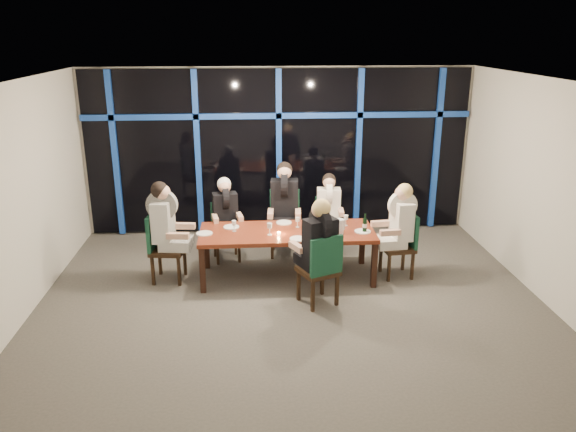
# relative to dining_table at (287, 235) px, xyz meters

# --- Properties ---
(room) EXTENTS (7.04, 7.00, 3.02)m
(room) POSITION_rel_dining_table_xyz_m (0.00, -0.80, 1.34)
(room) COLOR #56524C
(room) RESTS_ON ground
(window_wall) EXTENTS (6.86, 0.43, 2.94)m
(window_wall) POSITION_rel_dining_table_xyz_m (0.01, 2.13, 0.87)
(window_wall) COLOR black
(window_wall) RESTS_ON ground
(dining_table) EXTENTS (2.60, 1.00, 0.75)m
(dining_table) POSITION_rel_dining_table_xyz_m (0.00, 0.00, 0.00)
(dining_table) COLOR maroon
(dining_table) RESTS_ON ground
(chair_far_left) EXTENTS (0.51, 0.51, 0.94)m
(chair_far_left) POSITION_rel_dining_table_xyz_m (-0.95, 0.85, -0.16)
(chair_far_left) COLOR black
(chair_far_left) RESTS_ON ground
(chair_far_mid) EXTENTS (0.54, 0.54, 1.07)m
(chair_far_mid) POSITION_rel_dining_table_xyz_m (0.03, 1.01, -0.08)
(chair_far_mid) COLOR black
(chair_far_mid) RESTS_ON ground
(chair_far_right) EXTENTS (0.47, 0.47, 0.93)m
(chair_far_right) POSITION_rel_dining_table_xyz_m (0.76, 1.02, -0.16)
(chair_far_right) COLOR black
(chair_far_right) RESTS_ON ground
(chair_end_left) EXTENTS (0.54, 0.54, 1.05)m
(chair_end_left) POSITION_rel_dining_table_xyz_m (-1.87, 0.04, -0.10)
(chair_end_left) COLOR black
(chair_end_left) RESTS_ON ground
(chair_end_right) EXTENTS (0.51, 0.51, 1.00)m
(chair_end_right) POSITION_rel_dining_table_xyz_m (1.76, -0.06, -0.13)
(chair_end_right) COLOR black
(chair_end_right) RESTS_ON ground
(chair_near_mid) EXTENTS (0.63, 0.63, 1.03)m
(chair_near_mid) POSITION_rel_dining_table_xyz_m (0.40, -0.96, -0.10)
(chair_near_mid) COLOR black
(chair_near_mid) RESTS_ON ground
(diner_far_left) EXTENTS (0.51, 0.62, 0.92)m
(diner_far_left) POSITION_rel_dining_table_xyz_m (-0.94, 0.77, 0.22)
(diner_far_left) COLOR black
(diner_far_left) RESTS_ON ground
(diner_far_mid) EXTENTS (0.56, 0.69, 1.05)m
(diner_far_mid) POSITION_rel_dining_table_xyz_m (0.02, 0.92, 0.34)
(diner_far_mid) COLOR black
(diner_far_mid) RESTS_ON ground
(diner_far_right) EXTENTS (0.49, 0.60, 0.91)m
(diner_far_right) POSITION_rel_dining_table_xyz_m (0.76, 0.94, 0.21)
(diner_far_right) COLOR white
(diner_far_right) RESTS_ON ground
(diner_end_left) EXTENTS (0.68, 0.55, 1.02)m
(diner_end_left) POSITION_rel_dining_table_xyz_m (-1.78, 0.02, 0.32)
(diner_end_left) COLOR black
(diner_end_left) RESTS_ON ground
(diner_end_right) EXTENTS (0.65, 0.52, 0.97)m
(diner_end_right) POSITION_rel_dining_table_xyz_m (1.68, -0.07, 0.27)
(diner_end_right) COLOR white
(diner_end_right) RESTS_ON ground
(diner_near_mid) EXTENTS (0.65, 0.71, 1.01)m
(diner_near_mid) POSITION_rel_dining_table_xyz_m (0.36, -0.88, 0.30)
(diner_near_mid) COLOR black
(diner_near_mid) RESTS_ON ground
(plate_far_left) EXTENTS (0.24, 0.24, 0.01)m
(plate_far_left) POSITION_rel_dining_table_xyz_m (-0.84, 0.21, 0.08)
(plate_far_left) COLOR white
(plate_far_left) RESTS_ON dining_table
(plate_far_mid) EXTENTS (0.24, 0.24, 0.01)m
(plate_far_mid) POSITION_rel_dining_table_xyz_m (-0.02, 0.36, 0.08)
(plate_far_mid) COLOR white
(plate_far_mid) RESTS_ON dining_table
(plate_far_right) EXTENTS (0.24, 0.24, 0.01)m
(plate_far_right) POSITION_rel_dining_table_xyz_m (0.71, 0.38, 0.08)
(plate_far_right) COLOR white
(plate_far_right) RESTS_ON dining_table
(plate_end_left) EXTENTS (0.24, 0.24, 0.01)m
(plate_end_left) POSITION_rel_dining_table_xyz_m (-1.22, -0.04, 0.08)
(plate_end_left) COLOR white
(plate_end_left) RESTS_ON dining_table
(plate_end_right) EXTENTS (0.24, 0.24, 0.01)m
(plate_end_right) POSITION_rel_dining_table_xyz_m (1.12, -0.13, 0.08)
(plate_end_right) COLOR white
(plate_end_right) RESTS_ON dining_table
(plate_near_mid) EXTENTS (0.24, 0.24, 0.01)m
(plate_near_mid) POSITION_rel_dining_table_xyz_m (0.13, -0.37, 0.08)
(plate_near_mid) COLOR white
(plate_near_mid) RESTS_ON dining_table
(wine_bottle) EXTENTS (0.07, 0.07, 0.29)m
(wine_bottle) POSITION_rel_dining_table_xyz_m (1.14, -0.14, 0.18)
(wine_bottle) COLOR black
(wine_bottle) RESTS_ON dining_table
(water_pitcher) EXTENTS (0.14, 0.12, 0.22)m
(water_pitcher) POSITION_rel_dining_table_xyz_m (0.77, -0.16, 0.18)
(water_pitcher) COLOR silver
(water_pitcher) RESTS_ON dining_table
(tea_light) EXTENTS (0.05, 0.05, 0.03)m
(tea_light) POSITION_rel_dining_table_xyz_m (-0.13, -0.12, 0.08)
(tea_light) COLOR #F49549
(tea_light) RESTS_ON dining_table
(wine_glass_a) EXTENTS (0.07, 0.07, 0.18)m
(wine_glass_a) POSITION_rel_dining_table_xyz_m (-0.27, -0.16, 0.20)
(wine_glass_a) COLOR silver
(wine_glass_a) RESTS_ON dining_table
(wine_glass_b) EXTENTS (0.06, 0.06, 0.16)m
(wine_glass_b) POSITION_rel_dining_table_xyz_m (0.17, 0.15, 0.18)
(wine_glass_b) COLOR silver
(wine_glass_b) RESTS_ON dining_table
(wine_glass_c) EXTENTS (0.07, 0.07, 0.17)m
(wine_glass_c) POSITION_rel_dining_table_xyz_m (0.43, -0.01, 0.19)
(wine_glass_c) COLOR silver
(wine_glass_c) RESTS_ON dining_table
(wine_glass_d) EXTENTS (0.07, 0.07, 0.17)m
(wine_glass_d) POSITION_rel_dining_table_xyz_m (-0.79, 0.03, 0.19)
(wine_glass_d) COLOR silver
(wine_glass_d) RESTS_ON dining_table
(wine_glass_e) EXTENTS (0.07, 0.07, 0.17)m
(wine_glass_e) POSITION_rel_dining_table_xyz_m (0.91, 0.17, 0.19)
(wine_glass_e) COLOR white
(wine_glass_e) RESTS_ON dining_table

